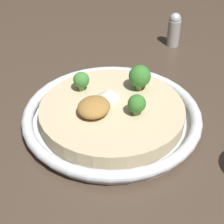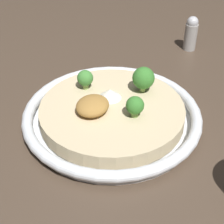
{
  "view_description": "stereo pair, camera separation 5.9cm",
  "coord_description": "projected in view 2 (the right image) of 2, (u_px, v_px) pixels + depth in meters",
  "views": [
    {
      "loc": [
        0.43,
        0.19,
        0.38
      ],
      "look_at": [
        0.0,
        0.0,
        0.02
      ],
      "focal_mm": 55.0,
      "sensor_mm": 36.0,
      "label": 1
    },
    {
      "loc": [
        0.4,
        0.24,
        0.38
      ],
      "look_at": [
        0.0,
        0.0,
        0.02
      ],
      "focal_mm": 55.0,
      "sensor_mm": 36.0,
      "label": 2
    }
  ],
  "objects": [
    {
      "name": "ground_plane",
      "position": [
        112.0,
        122.0,
        0.6
      ],
      "size": [
        6.0,
        6.0,
        0.0
      ],
      "primitive_type": "plane",
      "color": "#47382B"
    },
    {
      "name": "pepper_shaker",
      "position": [
        191.0,
        33.0,
        0.8
      ],
      "size": [
        0.03,
        0.03,
        0.08
      ],
      "color": "#9E9993",
      "rests_on": "ground_plane"
    },
    {
      "name": "broccoli_left",
      "position": [
        143.0,
        78.0,
        0.6
      ],
      "size": [
        0.04,
        0.04,
        0.05
      ],
      "color": "#84A856",
      "rests_on": "risotto_bowl"
    },
    {
      "name": "risotto_bowl",
      "position": [
        112.0,
        114.0,
        0.59
      ],
      "size": [
        0.31,
        0.31,
        0.04
      ],
      "color": "silver",
      "rests_on": "ground_plane"
    },
    {
      "name": "cheese_sprinkle",
      "position": [
        110.0,
        94.0,
        0.6
      ],
      "size": [
        0.04,
        0.04,
        0.02
      ],
      "color": "white",
      "rests_on": "risotto_bowl"
    },
    {
      "name": "broccoli_front_left",
      "position": [
        85.0,
        79.0,
        0.61
      ],
      "size": [
        0.03,
        0.03,
        0.04
      ],
      "color": "#84A856",
      "rests_on": "risotto_bowl"
    },
    {
      "name": "broccoli_back_right",
      "position": [
        135.0,
        106.0,
        0.55
      ],
      "size": [
        0.03,
        0.03,
        0.04
      ],
      "color": "#759E4C",
      "rests_on": "risotto_bowl"
    },
    {
      "name": "crispy_onion_garnish",
      "position": [
        93.0,
        106.0,
        0.56
      ],
      "size": [
        0.06,
        0.05,
        0.03
      ],
      "color": "#A37538",
      "rests_on": "risotto_bowl"
    }
  ]
}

